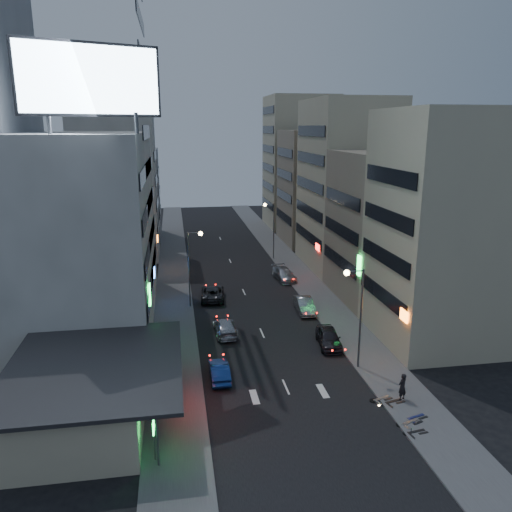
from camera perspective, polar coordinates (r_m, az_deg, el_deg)
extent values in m
plane|color=black|center=(34.55, 4.97, -17.89)|extent=(180.00, 180.00, 0.00)
cube|color=#4C4C4F|center=(61.04, -9.39, -3.24)|extent=(4.00, 120.00, 0.12)
cube|color=#4C4C4F|center=(62.99, 5.32, -2.54)|extent=(4.00, 120.00, 0.12)
cube|color=tan|center=(35.10, -19.44, -14.78)|extent=(8.00, 12.00, 3.60)
cube|color=black|center=(34.04, -18.03, -11.91)|extent=(11.00, 13.00, 0.25)
cube|color=black|center=(33.91, -10.91, -12.75)|extent=(0.12, 4.00, 0.90)
cube|color=#FF1E14|center=(33.91, -10.77, -12.74)|extent=(0.04, 3.70, 0.70)
cube|color=beige|center=(50.01, -20.13, 2.70)|extent=(14.00, 24.00, 18.00)
cube|color=tan|center=(45.58, 20.48, 2.87)|extent=(10.00, 11.00, 20.00)
cube|color=gray|center=(56.21, 15.02, 3.28)|extent=(11.00, 12.00, 16.00)
cube|color=tan|center=(67.51, 10.28, 7.94)|extent=(10.00, 14.00, 22.00)
cube|color=beige|center=(74.10, -15.63, 7.43)|extent=(11.00, 10.00, 20.00)
cube|color=gray|center=(87.29, -14.99, 6.82)|extent=(12.00, 10.00, 15.00)
cube|color=gray|center=(82.06, 7.04, 7.79)|extent=(11.00, 12.00, 18.00)
cube|color=tan|center=(95.37, 5.00, 10.59)|extent=(12.00, 12.00, 24.00)
cylinder|color=#595B60|center=(39.11, -22.57, 13.84)|extent=(0.30, 0.30, 1.50)
cylinder|color=#595B60|center=(38.26, -13.51, 14.53)|extent=(0.30, 0.30, 1.50)
cube|color=black|center=(38.70, -18.46, 18.58)|extent=(9.52, 3.75, 5.00)
cube|color=#BFE4FF|center=(38.49, -18.39, 18.62)|extent=(9.04, 3.34, 4.60)
cylinder|color=#595B60|center=(39.59, 11.87, -7.08)|extent=(0.16, 0.16, 8.00)
cylinder|color=#595B60|center=(38.10, 11.19, -1.71)|extent=(1.40, 0.10, 0.10)
sphere|color=#FFD88C|center=(37.92, 10.33, -1.90)|extent=(0.44, 0.44, 0.44)
cylinder|color=#595B60|center=(52.22, -7.67, -1.57)|extent=(0.16, 0.16, 8.00)
cylinder|color=#595B60|center=(51.30, -7.03, 2.65)|extent=(1.40, 0.10, 0.10)
sphere|color=#FFD88C|center=(51.35, -6.36, 2.57)|extent=(0.44, 0.44, 0.44)
cylinder|color=#595B60|center=(71.05, 2.04, 2.86)|extent=(0.16, 0.16, 8.00)
cylinder|color=#595B60|center=(70.23, 1.51, 5.96)|extent=(1.40, 0.10, 0.10)
sphere|color=#FFD88C|center=(70.13, 1.02, 5.87)|extent=(0.44, 0.44, 0.44)
imported|color=#2C2A30|center=(44.31, 8.31, -9.20)|extent=(2.33, 4.73, 1.55)
imported|color=#9A9DA1|center=(51.71, 5.57, -5.61)|extent=(1.78, 4.59, 1.49)
imported|color=#28292D|center=(55.35, -4.99, -4.22)|extent=(2.92, 5.55, 1.49)
imported|color=#AEB1B7|center=(62.13, 3.22, -2.08)|extent=(2.67, 5.33, 1.48)
imported|color=navy|center=(38.70, -4.22, -12.95)|extent=(1.44, 4.04, 1.33)
imported|color=#ADAEB6|center=(46.25, -3.58, -8.13)|extent=(2.11, 4.82, 1.38)
imported|color=black|center=(37.01, 16.37, -14.15)|extent=(0.85, 0.73, 1.96)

